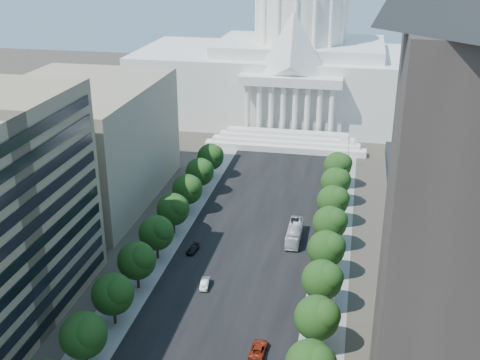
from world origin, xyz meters
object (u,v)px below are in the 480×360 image
Objects in this scene: car_silver at (205,284)px; car_red at (258,349)px; car_dark_b at (193,249)px; city_bus at (294,233)px.

car_red is (13.86, -17.97, 0.03)m from car_silver.
car_silver is 0.81× the size of car_red.
city_bus reaches higher than car_dark_b.
car_silver reaches higher than car_dark_b.
car_red is at bearing -57.37° from car_silver.
car_dark_b is 0.35× the size of city_bus.
city_bus is at bearing 32.87° from car_dark_b.
car_dark_b is (-20.03, 31.21, -0.14)m from car_red.
car_silver is at bearing -57.55° from car_dark_b.
car_dark_b is at bearing -54.69° from car_red.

